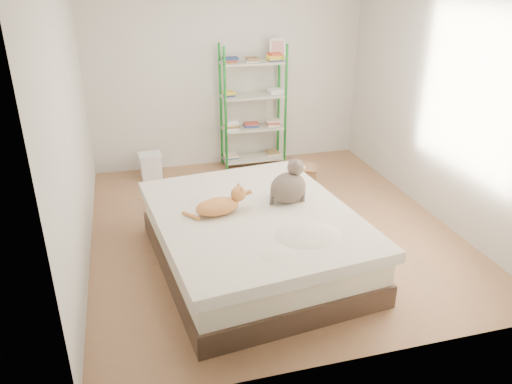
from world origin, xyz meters
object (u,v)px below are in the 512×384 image
object	(u,v)px
bed	(254,239)
white_bin	(151,165)
orange_cat	(217,204)
cardboard_box	(298,178)
shelf_unit	(254,107)
grey_cat	(288,181)

from	to	relation	value
bed	white_bin	world-z (taller)	bed
orange_cat	cardboard_box	xyz separation A→B (m)	(1.31, 1.48, -0.49)
shelf_unit	grey_cat	bearing A→B (deg)	-97.05
shelf_unit	bed	bearing A→B (deg)	-104.72
shelf_unit	orange_cat	bearing A→B (deg)	-111.80
orange_cat	shelf_unit	bearing A→B (deg)	58.73
orange_cat	white_bin	bearing A→B (deg)	91.44
bed	cardboard_box	distance (m)	1.83
grey_cat	shelf_unit	world-z (taller)	shelf_unit
orange_cat	cardboard_box	bearing A→B (deg)	39.03
orange_cat	bed	bearing A→B (deg)	-18.60
bed	shelf_unit	size ratio (longest dim) A/B	1.36
white_bin	grey_cat	bearing A→B (deg)	-63.38
cardboard_box	white_bin	distance (m)	1.99
shelf_unit	cardboard_box	size ratio (longest dim) A/B	3.05
orange_cat	shelf_unit	world-z (taller)	shelf_unit
shelf_unit	white_bin	size ratio (longest dim) A/B	5.19
bed	cardboard_box	xyz separation A→B (m)	(0.98, 1.54, -0.12)
cardboard_box	white_bin	xyz separation A→B (m)	(-1.77, 0.91, 0.01)
bed	shelf_unit	distance (m)	2.70
bed	white_bin	xyz separation A→B (m)	(-0.79, 2.45, -0.11)
bed	cardboard_box	bearing A→B (deg)	50.80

